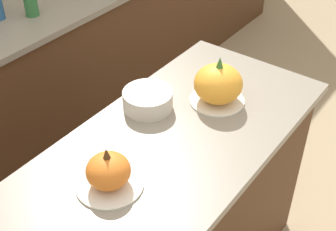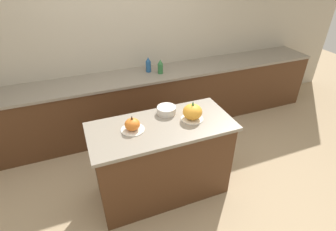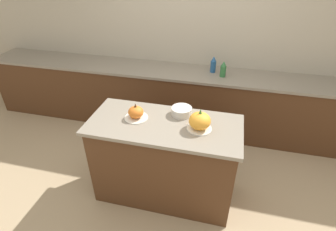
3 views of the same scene
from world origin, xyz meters
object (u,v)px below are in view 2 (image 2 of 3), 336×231
Objects in this scene: pumpkin_cake_right at (192,112)px; bottle_short at (160,67)px; bottle_tall at (148,65)px; pumpkin_cake_left at (132,125)px; mixing_bowl at (167,110)px.

bottle_short is (0.12, 1.28, -0.01)m from pumpkin_cake_right.
bottle_tall is at bearing 139.27° from bottle_short.
pumpkin_cake_left is 0.61m from pumpkin_cake_right.
bottle_short is at bearing 59.46° from pumpkin_cake_left.
bottle_tall is 0.18m from bottle_short.
pumpkin_cake_left is 1.14× the size of mixing_bowl.
pumpkin_cake_right is at bearing -3.19° from pumpkin_cake_left.
pumpkin_cake_right is 1.10× the size of bottle_short.
bottle_tall is 1.06× the size of bottle_short.
pumpkin_cake_right reaches higher than bottle_tall.
bottle_short is at bearing 84.48° from pumpkin_cake_right.
mixing_bowl is (-0.20, 0.20, -0.04)m from pumpkin_cake_right.
bottle_tall reaches higher than mixing_bowl.
bottle_tall is at bearing 90.61° from pumpkin_cake_right.
mixing_bowl is at bearing -98.86° from bottle_tall.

